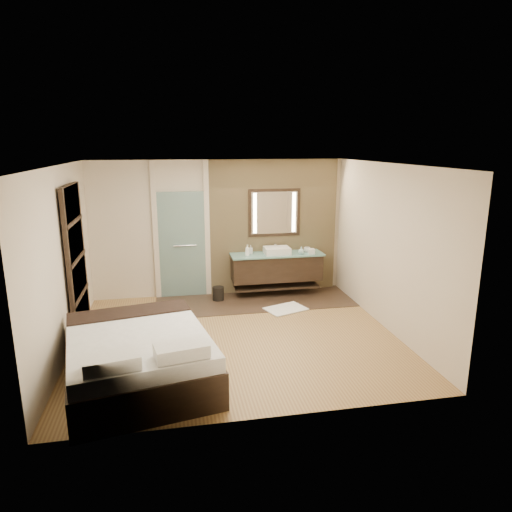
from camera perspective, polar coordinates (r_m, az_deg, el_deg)
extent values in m
plane|color=olive|center=(7.39, -2.41, -10.06)|extent=(5.00, 5.00, 0.00)
cube|color=#372B1E|center=(8.95, -0.12, -5.65)|extent=(3.80, 1.30, 0.01)
cube|color=tan|center=(9.28, 2.22, 3.65)|extent=(2.60, 0.08, 2.70)
cube|color=black|center=(9.18, 2.58, -1.47)|extent=(1.80, 0.50, 0.50)
cube|color=black|center=(9.29, 2.55, -3.79)|extent=(1.71, 0.45, 0.04)
cube|color=#86CDC5|center=(9.09, 2.63, 0.20)|extent=(1.85, 0.55, 0.03)
cube|color=white|center=(9.07, 2.63, 0.69)|extent=(0.50, 0.38, 0.13)
cylinder|color=silver|center=(9.24, 2.36, 1.08)|extent=(0.03, 0.03, 0.18)
cylinder|color=silver|center=(9.19, 2.42, 1.51)|extent=(0.02, 0.10, 0.02)
cube|color=black|center=(9.18, 2.31, 5.44)|extent=(1.06, 0.03, 0.96)
cube|color=white|center=(9.17, 2.33, 5.42)|extent=(0.94, 0.01, 0.84)
cube|color=#FFE9BF|center=(9.08, -0.13, 5.35)|extent=(0.07, 0.01, 0.80)
cube|color=#FFE9BF|center=(9.26, 4.76, 5.47)|extent=(0.07, 0.01, 0.80)
cube|color=#A7D4CC|center=(9.10, -9.22, 1.34)|extent=(0.90, 0.05, 2.10)
cylinder|color=silver|center=(9.05, -8.89, 1.29)|extent=(0.45, 0.03, 0.03)
cube|color=beige|center=(9.05, -12.46, 3.07)|extent=(0.10, 0.08, 2.70)
cube|color=beige|center=(9.07, -6.13, 3.35)|extent=(0.10, 0.08, 2.70)
cube|color=black|center=(7.64, -21.54, -0.71)|extent=(0.06, 1.20, 2.40)
cube|color=#F5EACE|center=(7.88, -20.86, -6.56)|extent=(0.02, 1.06, 0.52)
cube|color=#F5EACE|center=(7.70, -21.23, -2.46)|extent=(0.02, 1.06, 0.52)
cube|color=#F5EACE|center=(7.57, -21.62, 1.82)|extent=(0.02, 1.06, 0.52)
cube|color=#F5EACE|center=(7.48, -22.02, 6.23)|extent=(0.02, 1.06, 0.52)
cube|color=black|center=(6.20, -14.39, -13.02)|extent=(2.09, 2.43, 0.47)
cube|color=silver|center=(6.06, -14.58, -10.22)|extent=(2.03, 2.37, 0.19)
cube|color=black|center=(6.77, -15.54, -6.81)|extent=(1.72, 0.79, 0.04)
cube|color=silver|center=(5.18, -17.61, -12.52)|extent=(0.64, 0.43, 0.15)
cube|color=silver|center=(5.27, -9.30, -11.56)|extent=(0.64, 0.43, 0.15)
cube|color=white|center=(8.52, 3.73, -6.61)|extent=(0.85, 0.72, 0.02)
cylinder|color=black|center=(8.98, -4.75, -4.72)|extent=(0.25, 0.25, 0.28)
cube|color=silver|center=(9.12, 6.93, 0.59)|extent=(0.12, 0.12, 0.10)
imported|color=white|center=(8.89, -1.09, 0.73)|extent=(0.11, 0.11, 0.22)
imported|color=#B2B2B2|center=(9.05, -0.68, 0.81)|extent=(0.09, 0.10, 0.17)
imported|color=#A1CBCB|center=(9.07, 5.68, 0.70)|extent=(0.13, 0.13, 0.15)
imported|color=silver|center=(9.26, 6.40, 0.80)|extent=(0.17, 0.17, 0.10)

